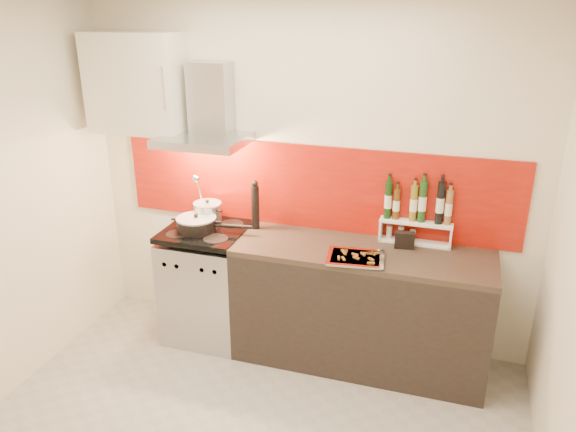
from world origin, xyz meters
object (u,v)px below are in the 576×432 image
(range_stove, at_px, (208,284))
(pepper_mill, at_px, (255,205))
(stock_pot, at_px, (208,213))
(baking_tray, at_px, (356,258))
(counter, at_px, (360,306))
(saute_pan, at_px, (197,224))

(range_stove, height_order, pepper_mill, pepper_mill)
(stock_pot, relative_size, baking_tray, 0.53)
(counter, height_order, saute_pan, saute_pan)
(saute_pan, height_order, pepper_mill, pepper_mill)
(baking_tray, bearing_deg, stock_pot, 166.44)
(range_stove, relative_size, saute_pan, 1.59)
(counter, bearing_deg, range_stove, -179.77)
(stock_pot, relative_size, saute_pan, 0.38)
(range_stove, height_order, counter, range_stove)
(pepper_mill, bearing_deg, counter, -9.74)
(range_stove, bearing_deg, baking_tray, -7.96)
(stock_pot, xyz_separation_m, pepper_mill, (0.38, 0.02, 0.09))
(counter, relative_size, stock_pot, 8.30)
(range_stove, distance_m, stock_pot, 0.56)
(range_stove, relative_size, counter, 0.51)
(stock_pot, bearing_deg, range_stove, -74.89)
(counter, relative_size, baking_tray, 4.36)
(range_stove, height_order, stock_pot, stock_pot)
(range_stove, distance_m, counter, 1.20)
(stock_pot, xyz_separation_m, baking_tray, (1.21, -0.29, -0.07))
(range_stove, relative_size, pepper_mill, 2.40)
(range_stove, bearing_deg, pepper_mill, 23.30)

